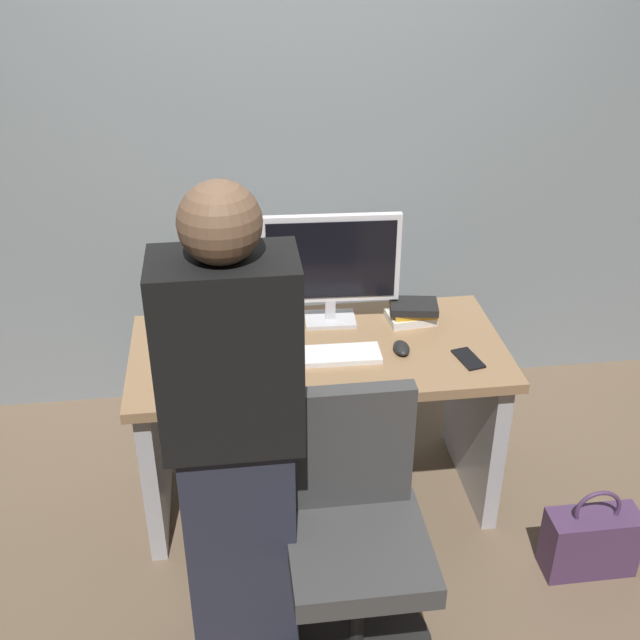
{
  "coord_description": "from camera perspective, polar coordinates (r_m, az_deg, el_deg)",
  "views": [
    {
      "loc": [
        -0.32,
        -2.55,
        2.31
      ],
      "look_at": [
        0.0,
        -0.05,
        0.87
      ],
      "focal_mm": 44.64,
      "sensor_mm": 36.0,
      "label": 1
    }
  ],
  "objects": [
    {
      "name": "ground_plane",
      "position": [
        3.45,
        -0.11,
        -12.26
      ],
      "size": [
        9.0,
        9.0,
        0.0
      ],
      "primitive_type": "plane",
      "color": "brown"
    },
    {
      "name": "wall_back",
      "position": [
        3.52,
        -1.98,
        16.45
      ],
      "size": [
        6.4,
        0.1,
        3.0
      ],
      "primitive_type": "cube",
      "color": "gray",
      "rests_on": "ground"
    },
    {
      "name": "desk",
      "position": [
        3.14,
        -0.12,
        -5.46
      ],
      "size": [
        1.42,
        0.68,
        0.72
      ],
      "color": "#93704C",
      "rests_on": "ground"
    },
    {
      "name": "office_chair",
      "position": [
        2.64,
        2.57,
        -15.81
      ],
      "size": [
        0.52,
        0.52,
        0.94
      ],
      "color": "black",
      "rests_on": "ground"
    },
    {
      "name": "person_at_desk",
      "position": [
        2.38,
        -6.17,
        -8.53
      ],
      "size": [
        0.4,
        0.24,
        1.64
      ],
      "color": "#262838",
      "rests_on": "ground"
    },
    {
      "name": "monitor",
      "position": [
        3.07,
        0.76,
        4.07
      ],
      "size": [
        0.54,
        0.15,
        0.46
      ],
      "color": "silver",
      "rests_on": "desk"
    },
    {
      "name": "keyboard",
      "position": [
        2.95,
        0.2,
        -2.58
      ],
      "size": [
        0.43,
        0.14,
        0.02
      ],
      "primitive_type": "cube",
      "rotation": [
        0.0,
        0.0,
        -0.02
      ],
      "color": "white",
      "rests_on": "desk"
    },
    {
      "name": "mouse",
      "position": [
        3.0,
        5.86,
        -2.0
      ],
      "size": [
        0.06,
        0.1,
        0.03
      ],
      "primitive_type": "ellipsoid",
      "color": "black",
      "rests_on": "desk"
    },
    {
      "name": "cup_near_keyboard",
      "position": [
        2.87,
        -8.29,
        -3.0
      ],
      "size": [
        0.07,
        0.07,
        0.1
      ],
      "primitive_type": "cylinder",
      "color": "silver",
      "rests_on": "desk"
    },
    {
      "name": "book_stack",
      "position": [
        3.2,
        6.64,
        0.6
      ],
      "size": [
        0.21,
        0.16,
        0.08
      ],
      "color": "white",
      "rests_on": "desk"
    },
    {
      "name": "cell_phone",
      "position": [
        2.99,
        10.58,
        -2.75
      ],
      "size": [
        0.1,
        0.16,
        0.01
      ],
      "primitive_type": "cube",
      "rotation": [
        0.0,
        0.0,
        0.21
      ],
      "color": "black",
      "rests_on": "desk"
    },
    {
      "name": "handbag",
      "position": [
        3.22,
        18.82,
        -14.76
      ],
      "size": [
        0.34,
        0.14,
        0.38
      ],
      "color": "#4C3356",
      "rests_on": "ground"
    }
  ]
}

